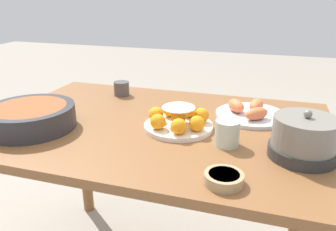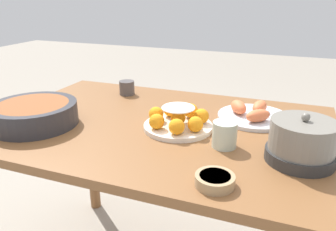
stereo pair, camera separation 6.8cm
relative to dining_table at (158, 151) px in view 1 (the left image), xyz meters
name	(u,v)px [view 1 (the left image)]	position (x,y,z in m)	size (l,w,h in m)	color
dining_table	(158,151)	(0.00, 0.00, 0.00)	(1.25, 0.85, 0.78)	brown
cake_plate	(179,120)	(-0.09, 0.02, 0.15)	(0.25, 0.25, 0.09)	silver
serving_bowl	(31,116)	(0.42, 0.17, 0.16)	(0.31, 0.31, 0.08)	#2D2D33
sauce_bowl	(224,178)	(-0.29, 0.33, 0.13)	(0.10, 0.10, 0.03)	tan
seafood_platter	(250,112)	(-0.32, -0.17, 0.13)	(0.27, 0.27, 0.06)	silver
cup_near	(122,89)	(0.28, -0.28, 0.15)	(0.07, 0.07, 0.06)	#4C4747
cup_far	(227,133)	(-0.27, 0.11, 0.15)	(0.08, 0.08, 0.08)	beige
warming_pot	(304,138)	(-0.49, 0.12, 0.17)	(0.20, 0.20, 0.15)	#2D2D2D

